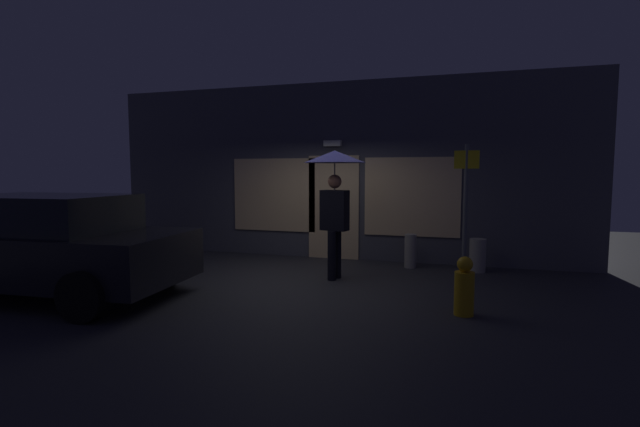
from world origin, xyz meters
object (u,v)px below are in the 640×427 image
Objects in this scene: person_with_umbrella at (335,180)px; street_sign_post at (465,204)px; parked_car at (44,245)px; sidewalk_bollard_2 at (478,255)px; fire_hydrant at (464,288)px; sidewalk_bollard at (410,251)px.

person_with_umbrella is 0.96× the size of street_sign_post.
street_sign_post is (6.00, 2.76, 0.54)m from parked_car.
parked_car reaches higher than sidewalk_bollard_2.
person_with_umbrella is 3.08m from sidewalk_bollard_2.
sidewalk_bollard_2 is at bearing -139.71° from person_with_umbrella.
fire_hydrant is (5.99, 0.85, -0.41)m from parked_car.
sidewalk_bollard_2 is (1.23, -0.02, -0.02)m from sidewalk_bollard.
street_sign_post is 1.34m from sidewalk_bollard_2.
sidewalk_bollard_2 is at bearing -0.90° from sidewalk_bollard.
person_with_umbrella reaches higher than sidewalk_bollard.
parked_car is 6.64× the size of sidewalk_bollard.
fire_hydrant is at bearing -90.34° from street_sign_post.
person_with_umbrella is at bearing -130.67° from sidewalk_bollard.
person_with_umbrella is 0.51× the size of parked_car.
sidewalk_bollard reaches higher than sidewalk_bollard_2.
sidewalk_bollard_2 is (0.25, 0.86, -1.00)m from street_sign_post.
street_sign_post reaches higher than fire_hydrant.
person_with_umbrella reaches higher than parked_car.
fire_hydrant is at bearing -95.44° from sidewalk_bollard_2.
sidewalk_bollard_2 is at bearing 26.35° from parked_car.
parked_car is 5.65× the size of fire_hydrant.
fire_hydrant is (0.97, -2.79, 0.03)m from sidewalk_bollard.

